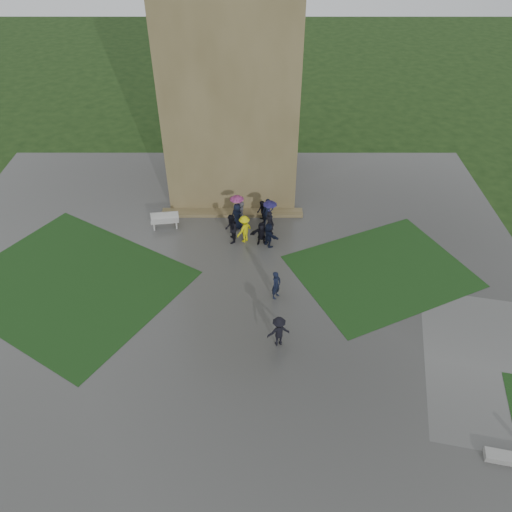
{
  "coord_description": "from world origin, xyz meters",
  "views": [
    {
      "loc": [
        1.53,
        -15.94,
        18.13
      ],
      "look_at": [
        1.52,
        4.88,
        1.2
      ],
      "focal_mm": 35.0,
      "sensor_mm": 36.0,
      "label": 1
    }
  ],
  "objects_px": {
    "pedestrian_near": "(279,331)",
    "pedestrian_mid": "(276,285)",
    "bench": "(165,220)",
    "tower": "(231,48)"
  },
  "relations": [
    {
      "from": "pedestrian_near",
      "to": "pedestrian_mid",
      "type": "bearing_deg",
      "value": -104.6
    },
    {
      "from": "bench",
      "to": "pedestrian_near",
      "type": "xyz_separation_m",
      "value": [
        6.66,
        -9.42,
        0.33
      ]
    },
    {
      "from": "bench",
      "to": "pedestrian_mid",
      "type": "height_order",
      "value": "pedestrian_mid"
    },
    {
      "from": "pedestrian_near",
      "to": "bench",
      "type": "bearing_deg",
      "value": -69.62
    },
    {
      "from": "bench",
      "to": "pedestrian_mid",
      "type": "relative_size",
      "value": 1.06
    },
    {
      "from": "pedestrian_mid",
      "to": "bench",
      "type": "bearing_deg",
      "value": 80.47
    },
    {
      "from": "tower",
      "to": "pedestrian_mid",
      "type": "bearing_deg",
      "value": -78.0
    },
    {
      "from": "pedestrian_mid",
      "to": "pedestrian_near",
      "type": "height_order",
      "value": "pedestrian_near"
    },
    {
      "from": "bench",
      "to": "tower",
      "type": "bearing_deg",
      "value": 47.43
    },
    {
      "from": "tower",
      "to": "pedestrian_near",
      "type": "distance_m",
      "value": 17.46
    }
  ]
}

